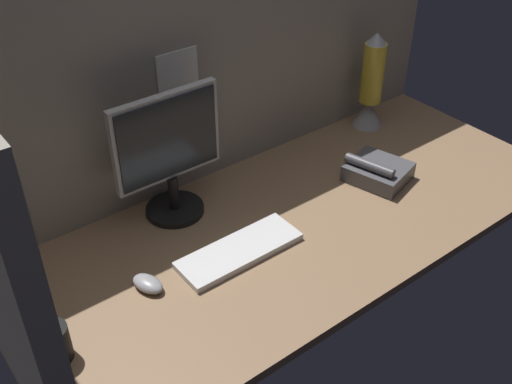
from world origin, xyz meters
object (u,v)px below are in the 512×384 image
Objects in this scene: keyboard at (239,251)px; mug_black_travel at (54,344)px; lava_lamp at (371,88)px; monitor at (169,152)px; mouse at (148,284)px; desk_phone at (377,171)px.

keyboard is 3.76× the size of mug_black_travel.
lava_lamp is at bearing 13.49° from mug_black_travel.
mug_black_travel is 143.34cm from lava_lamp.
monitor is 39.82cm from mouse.
monitor is 70.55cm from desk_phone.
mouse is 86.22cm from desk_phone.
mouse is 0.98× the size of mug_black_travel.
desk_phone reaches higher than mouse.
lava_lamp is 1.61× the size of desk_phone.
mug_black_travel is at bearing -166.51° from lava_lamp.
monitor is 1.08× the size of keyboard.
desk_phone is (62.72, -26.65, -18.23)cm from monitor.
lava_lamp is 38.94cm from desk_phone.
mouse is (-27.64, 3.28, 0.70)cm from keyboard.
monitor reaches higher than desk_phone.
monitor reaches higher than mug_black_travel.
keyboard is (4.16, -28.69, -20.42)cm from monitor.
monitor is at bearing 98.41° from keyboard.
keyboard is 27.84cm from mouse.
lava_lamp is at bearing -3.04° from mouse.
keyboard is 89.27cm from lava_lamp.
monitor is 1.09× the size of lava_lamp.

